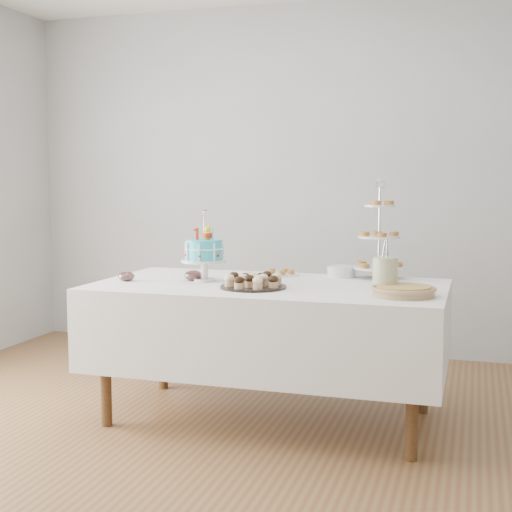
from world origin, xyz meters
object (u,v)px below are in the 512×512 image
(table, at_px, (269,324))
(plate_stack, at_px, (341,272))
(birthday_cake, at_px, (204,262))
(utensil_pitcher, at_px, (385,274))
(jam_bowl_a, at_px, (127,276))
(jam_bowl_b, at_px, (193,276))
(pie, at_px, (403,290))
(tiered_stand, at_px, (379,237))
(cupcake_tray, at_px, (253,281))
(pastry_plate, at_px, (280,273))

(table, distance_m, plate_stack, 0.58)
(birthday_cake, height_order, plate_stack, birthday_cake)
(table, xyz_separation_m, birthday_cake, (-0.38, -0.01, 0.34))
(birthday_cake, bearing_deg, utensil_pitcher, -14.51)
(jam_bowl_a, bearing_deg, jam_bowl_b, 19.38)
(utensil_pitcher, bearing_deg, birthday_cake, -169.14)
(birthday_cake, relative_size, jam_bowl_a, 4.37)
(table, height_order, birthday_cake, birthday_cake)
(pie, bearing_deg, plate_stack, 124.79)
(plate_stack, bearing_deg, jam_bowl_a, -154.93)
(birthday_cake, xyz_separation_m, utensil_pitcher, (1.03, -0.14, -0.01))
(utensil_pitcher, bearing_deg, pie, -15.57)
(pie, relative_size, jam_bowl_b, 3.17)
(table, relative_size, birthday_cake, 4.74)
(plate_stack, bearing_deg, jam_bowl_b, -152.47)
(tiered_stand, relative_size, jam_bowl_a, 6.23)
(cupcake_tray, relative_size, pastry_plate, 1.53)
(birthday_cake, xyz_separation_m, pie, (1.13, -0.20, -0.08))
(cupcake_tray, relative_size, plate_stack, 2.13)
(birthday_cake, relative_size, cupcake_tray, 1.14)
(birthday_cake, relative_size, pie, 1.25)
(table, xyz_separation_m, utensil_pitcher, (0.65, -0.14, 0.33))
(cupcake_tray, xyz_separation_m, plate_stack, (0.37, 0.57, -0.01))
(birthday_cake, bearing_deg, tiered_stand, 16.51)
(cupcake_tray, xyz_separation_m, tiered_stand, (0.59, 0.57, 0.20))
(table, height_order, pastry_plate, pastry_plate)
(table, bearing_deg, cupcake_tray, -102.86)
(tiered_stand, relative_size, plate_stack, 3.46)
(pie, bearing_deg, table, 164.57)
(birthday_cake, distance_m, cupcake_tray, 0.39)
(tiered_stand, bearing_deg, pastry_plate, -176.31)
(cupcake_tray, height_order, pastry_plate, cupcake_tray)
(table, xyz_separation_m, pastry_plate, (-0.04, 0.36, 0.24))
(table, bearing_deg, pie, -15.43)
(jam_bowl_b, relative_size, utensil_pitcher, 0.36)
(pastry_plate, bearing_deg, jam_bowl_a, -147.28)
(jam_bowl_a, bearing_deg, pie, -2.78)
(plate_stack, distance_m, pastry_plate, 0.37)
(jam_bowl_a, bearing_deg, tiered_stand, 21.40)
(jam_bowl_a, bearing_deg, utensil_pitcher, -0.37)
(birthday_cake, distance_m, pastry_plate, 0.51)
(table, height_order, plate_stack, plate_stack)
(tiered_stand, distance_m, plate_stack, 0.30)
(pie, bearing_deg, tiered_stand, 108.40)
(pie, bearing_deg, birthday_cake, 169.91)
(tiered_stand, xyz_separation_m, plate_stack, (-0.22, 0.00, -0.21))
(plate_stack, distance_m, utensil_pitcher, 0.63)
(pie, bearing_deg, cupcake_tray, 177.31)
(pastry_plate, height_order, utensil_pitcher, utensil_pitcher)
(plate_stack, height_order, jam_bowl_b, plate_stack)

